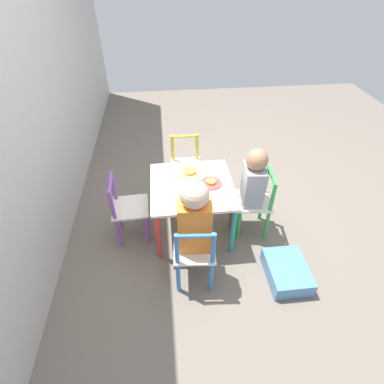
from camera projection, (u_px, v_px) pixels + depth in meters
ground_plane at (192, 228)px, 2.43m from camera, size 6.00×6.00×0.00m
kids_table at (192, 192)px, 2.19m from camera, size 0.59×0.59×0.44m
chair_blue at (194, 254)px, 1.89m from camera, size 0.28×0.28×0.54m
chair_green at (256, 203)px, 2.26m from camera, size 0.29×0.29×0.54m
chair_yellow at (186, 167)px, 2.63m from camera, size 0.26×0.26×0.54m
chair_purple at (128, 210)px, 2.21m from camera, size 0.27×0.27×0.54m
child_left at (194, 223)px, 1.80m from camera, size 0.22×0.21×0.80m
child_front at (250, 185)px, 2.15m from camera, size 0.21×0.22×0.73m
plate_left at (194, 196)px, 2.04m from camera, size 0.17×0.17×0.03m
plate_front at (211, 183)px, 2.15m from camera, size 0.16×0.16×0.03m
plate_right at (190, 173)px, 2.25m from camera, size 0.19×0.19×0.03m
storage_bin at (287, 272)px, 2.03m from camera, size 0.35×0.26×0.12m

